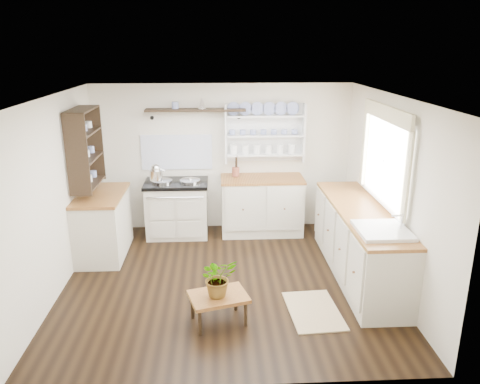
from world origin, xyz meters
name	(u,v)px	position (x,y,z in m)	size (l,w,h in m)	color
floor	(226,281)	(0.00, 0.00, 0.00)	(4.00, 3.80, 0.01)	black
wall_back	(223,158)	(0.00, 1.90, 1.15)	(4.00, 0.02, 2.30)	silver
wall_right	(390,192)	(2.00, 0.00, 1.15)	(0.02, 3.80, 2.30)	silver
wall_left	(54,197)	(-2.00, 0.00, 1.15)	(0.02, 3.80, 2.30)	silver
ceiling	(224,97)	(0.00, 0.00, 2.30)	(4.00, 3.80, 0.01)	white
window	(385,156)	(1.95, 0.15, 1.56)	(0.08, 1.55, 1.22)	white
aga_cooker	(177,208)	(-0.72, 1.57, 0.44)	(0.96, 0.67, 0.89)	beige
back_cabinets	(262,205)	(0.60, 1.60, 0.46)	(1.27, 0.63, 0.90)	beige
right_cabinets	(359,242)	(1.70, 0.10, 0.46)	(0.62, 2.43, 0.90)	beige
belfast_sink	(382,240)	(1.70, -0.65, 0.80)	(0.55, 0.60, 0.45)	white
left_cabinets	(103,224)	(-1.70, 0.90, 0.46)	(0.62, 1.13, 0.90)	beige
plate_rack	(264,132)	(0.65, 1.86, 1.56)	(1.20, 0.22, 0.90)	white
high_shelf	(196,111)	(-0.40, 1.78, 1.91)	(1.50, 0.29, 0.16)	black
left_shelving	(85,147)	(-1.84, 0.90, 1.55)	(0.28, 0.80, 1.05)	black
kettle	(156,172)	(-1.00, 1.45, 1.05)	(0.19, 0.19, 0.24)	silver
utensil_crock	(236,172)	(0.20, 1.68, 0.98)	(0.11, 0.11, 0.13)	brown
center_table	(219,299)	(-0.10, -0.90, 0.28)	(0.69, 0.57, 0.32)	brown
potted_plant	(218,277)	(-0.10, -0.90, 0.53)	(0.38, 0.33, 0.42)	#3F7233
floor_rug	(314,311)	(0.96, -0.75, 0.01)	(0.55, 0.85, 0.02)	#917A54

